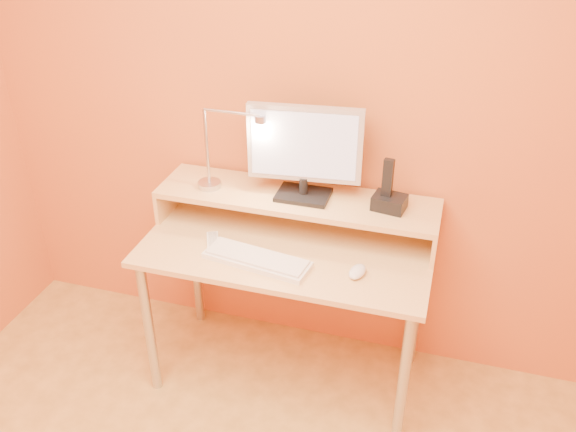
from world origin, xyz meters
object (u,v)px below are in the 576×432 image
(mouse, at_px, (357,272))
(remote_control, at_px, (213,245))
(phone_dock, at_px, (389,202))
(monitor_panel, at_px, (305,144))
(lamp_base, at_px, (210,184))
(keyboard, at_px, (257,260))

(mouse, height_order, remote_control, mouse)
(phone_dock, height_order, remote_control, phone_dock)
(monitor_panel, xyz_separation_m, mouse, (0.29, -0.28, -0.38))
(lamp_base, bearing_deg, mouse, -18.65)
(lamp_base, height_order, remote_control, lamp_base)
(lamp_base, distance_m, keyboard, 0.43)
(phone_dock, xyz_separation_m, remote_control, (-0.68, -0.24, -0.18))
(lamp_base, height_order, keyboard, lamp_base)
(monitor_panel, relative_size, lamp_base, 4.69)
(keyboard, height_order, mouse, mouse)
(phone_dock, xyz_separation_m, mouse, (-0.07, -0.27, -0.17))
(monitor_panel, bearing_deg, lamp_base, 179.53)
(monitor_panel, height_order, phone_dock, monitor_panel)
(monitor_panel, bearing_deg, mouse, -49.71)
(phone_dock, bearing_deg, mouse, -95.40)
(mouse, bearing_deg, lamp_base, 173.43)
(keyboard, bearing_deg, monitor_panel, 79.13)
(monitor_panel, xyz_separation_m, lamp_base, (-0.41, -0.04, -0.23))
(mouse, bearing_deg, keyboard, -164.00)
(lamp_base, bearing_deg, monitor_panel, 5.54)
(phone_dock, relative_size, remote_control, 0.72)
(monitor_panel, bearing_deg, remote_control, -148.20)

